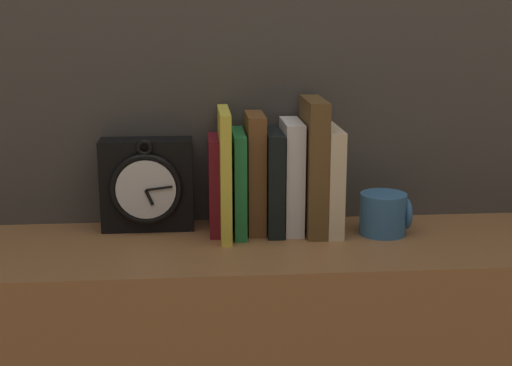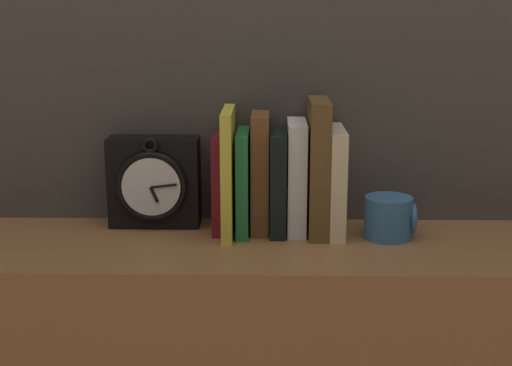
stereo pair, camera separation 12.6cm
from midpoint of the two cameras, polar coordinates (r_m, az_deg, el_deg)
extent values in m
cube|color=#47423D|center=(1.41, -3.25, 11.54)|extent=(6.00, 0.05, 2.60)
cube|color=black|center=(1.39, -11.28, -0.13)|extent=(0.17, 0.06, 0.17)
torus|color=black|center=(1.35, -11.46, -0.52)|extent=(0.14, 0.01, 0.14)
cylinder|color=silver|center=(1.35, -11.47, -0.56)|extent=(0.11, 0.01, 0.11)
cube|color=black|center=(1.35, -11.21, -1.18)|extent=(0.02, 0.00, 0.03)
cube|color=black|center=(1.34, -10.46, -0.46)|extent=(0.05, 0.00, 0.01)
torus|color=black|center=(1.33, -11.62, 2.77)|extent=(0.03, 0.01, 0.03)
cube|color=maroon|center=(1.35, -6.06, -0.16)|extent=(0.02, 0.12, 0.18)
cube|color=yellow|center=(1.33, -5.26, 0.78)|extent=(0.02, 0.16, 0.24)
cube|color=#21743B|center=(1.34, -4.09, 0.02)|extent=(0.02, 0.14, 0.19)
cube|color=brown|center=(1.35, -2.74, 0.80)|extent=(0.03, 0.11, 0.22)
cube|color=black|center=(1.35, -1.28, 0.10)|extent=(0.03, 0.13, 0.19)
cube|color=white|center=(1.35, 0.20, 0.54)|extent=(0.03, 0.13, 0.21)
cube|color=brown|center=(1.34, 1.93, 1.35)|extent=(0.04, 0.14, 0.25)
cube|color=beige|center=(1.35, 3.33, 0.26)|extent=(0.03, 0.15, 0.20)
cylinder|color=teal|center=(1.35, 7.51, -2.50)|extent=(0.09, 0.09, 0.08)
torus|color=teal|center=(1.36, 9.31, -2.44)|extent=(0.01, 0.06, 0.06)
camera|label=1|loc=(0.06, -92.86, -0.71)|focal=50.00mm
camera|label=2|loc=(0.06, 87.14, 0.71)|focal=50.00mm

